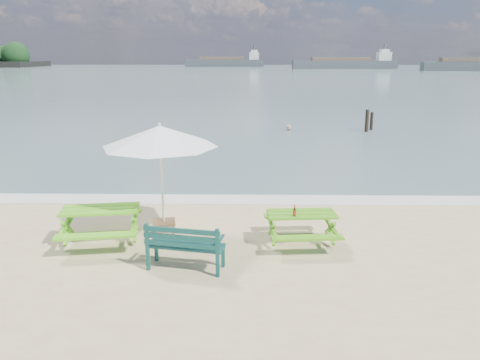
{
  "coord_description": "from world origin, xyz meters",
  "views": [
    {
      "loc": [
        0.68,
        -7.77,
        3.92
      ],
      "look_at": [
        0.49,
        3.0,
        1.0
      ],
      "focal_mm": 35.0,
      "sensor_mm": 36.0,
      "label": 1
    }
  ],
  "objects_px": {
    "side_table": "(164,228)",
    "beer_bottle": "(294,212)",
    "picnic_table_right": "(301,229)",
    "park_bench": "(186,255)",
    "patio_umbrella": "(160,136)",
    "picnic_table_left": "(102,226)",
    "swimmer": "(288,139)"
  },
  "relations": [
    {
      "from": "side_table",
      "to": "park_bench",
      "type": "bearing_deg",
      "value": -67.04
    },
    {
      "from": "picnic_table_left",
      "to": "park_bench",
      "type": "bearing_deg",
      "value": -32.31
    },
    {
      "from": "side_table",
      "to": "beer_bottle",
      "type": "distance_m",
      "value": 2.96
    },
    {
      "from": "swimmer",
      "to": "picnic_table_left",
      "type": "bearing_deg",
      "value": -108.95
    },
    {
      "from": "side_table",
      "to": "picnic_table_left",
      "type": "bearing_deg",
      "value": -160.87
    },
    {
      "from": "swimmer",
      "to": "patio_umbrella",
      "type": "bearing_deg",
      "value": -105.04
    },
    {
      "from": "park_bench",
      "to": "swimmer",
      "type": "xyz_separation_m",
      "value": [
        3.26,
        16.44,
        -0.76
      ]
    },
    {
      "from": "picnic_table_right",
      "to": "park_bench",
      "type": "bearing_deg",
      "value": -151.34
    },
    {
      "from": "side_table",
      "to": "patio_umbrella",
      "type": "height_order",
      "value": "patio_umbrella"
    },
    {
      "from": "side_table",
      "to": "beer_bottle",
      "type": "bearing_deg",
      "value": -12.54
    },
    {
      "from": "side_table",
      "to": "picnic_table_right",
      "type": "bearing_deg",
      "value": -8.02
    },
    {
      "from": "picnic_table_right",
      "to": "side_table",
      "type": "height_order",
      "value": "picnic_table_right"
    },
    {
      "from": "picnic_table_right",
      "to": "park_bench",
      "type": "height_order",
      "value": "park_bench"
    },
    {
      "from": "picnic_table_left",
      "to": "picnic_table_right",
      "type": "xyz_separation_m",
      "value": [
        4.25,
        0.01,
        -0.04
      ]
    },
    {
      "from": "side_table",
      "to": "patio_umbrella",
      "type": "bearing_deg",
      "value": -135.0
    },
    {
      "from": "park_bench",
      "to": "swimmer",
      "type": "relative_size",
      "value": 0.95
    },
    {
      "from": "patio_umbrella",
      "to": "beer_bottle",
      "type": "height_order",
      "value": "patio_umbrella"
    },
    {
      "from": "park_bench",
      "to": "beer_bottle",
      "type": "bearing_deg",
      "value": 26.3
    },
    {
      "from": "park_bench",
      "to": "beer_bottle",
      "type": "distance_m",
      "value": 2.41
    },
    {
      "from": "picnic_table_right",
      "to": "beer_bottle",
      "type": "distance_m",
      "value": 0.51
    },
    {
      "from": "side_table",
      "to": "beer_bottle",
      "type": "xyz_separation_m",
      "value": [
        2.83,
        -0.63,
        0.6
      ]
    },
    {
      "from": "park_bench",
      "to": "patio_umbrella",
      "type": "relative_size",
      "value": 0.52
    },
    {
      "from": "side_table",
      "to": "patio_umbrella",
      "type": "relative_size",
      "value": 0.2
    },
    {
      "from": "picnic_table_left",
      "to": "park_bench",
      "type": "height_order",
      "value": "park_bench"
    },
    {
      "from": "picnic_table_left",
      "to": "beer_bottle",
      "type": "height_order",
      "value": "beer_bottle"
    },
    {
      "from": "side_table",
      "to": "beer_bottle",
      "type": "height_order",
      "value": "beer_bottle"
    },
    {
      "from": "swimmer",
      "to": "side_table",
      "type": "bearing_deg",
      "value": -105.04
    },
    {
      "from": "park_bench",
      "to": "beer_bottle",
      "type": "relative_size",
      "value": 6.13
    },
    {
      "from": "patio_umbrella",
      "to": "beer_bottle",
      "type": "bearing_deg",
      "value": -12.54
    },
    {
      "from": "patio_umbrella",
      "to": "park_bench",
      "type": "bearing_deg",
      "value": -67.04
    },
    {
      "from": "picnic_table_right",
      "to": "patio_umbrella",
      "type": "xyz_separation_m",
      "value": [
        -3.0,
        0.42,
        1.9
      ]
    },
    {
      "from": "beer_bottle",
      "to": "picnic_table_left",
      "type": "bearing_deg",
      "value": 177.27
    }
  ]
}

